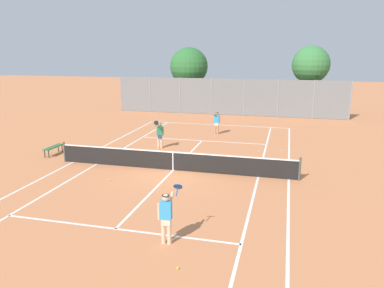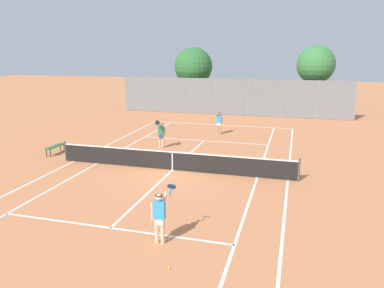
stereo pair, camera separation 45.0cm
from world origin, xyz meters
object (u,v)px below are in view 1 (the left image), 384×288
object	(u,v)px
player_near_side	(166,215)
loose_tennis_ball_2	(155,145)
loose_tennis_ball_3	(259,152)
loose_tennis_ball_0	(109,180)
loose_tennis_ball_4	(281,151)
courtside_bench	(53,148)
tennis_net	(173,160)
player_far_left	(160,133)
tree_behind_left	(190,67)
loose_tennis_ball_1	(178,268)
player_far_right	(217,121)
tree_behind_right	(311,66)

from	to	relation	value
player_near_side	loose_tennis_ball_2	size ratio (longest dim) A/B	26.88
loose_tennis_ball_2	loose_tennis_ball_3	xyz separation A→B (m)	(6.32, 0.08, 0.00)
player_near_side	loose_tennis_ball_0	world-z (taller)	player_near_side
loose_tennis_ball_2	loose_tennis_ball_4	bearing A→B (deg)	5.02
loose_tennis_ball_3	courtside_bench	world-z (taller)	courtside_bench
tennis_net	loose_tennis_ball_2	world-z (taller)	tennis_net
player_far_left	tree_behind_left	distance (m)	15.49
loose_tennis_ball_1	tennis_net	bearing A→B (deg)	107.99
courtside_bench	tree_behind_left	bearing A→B (deg)	79.63
player_near_side	loose_tennis_ball_0	size ratio (longest dim) A/B	26.88
player_near_side	player_far_right	xyz separation A→B (m)	(-1.37, 15.41, -0.02)
player_near_side	loose_tennis_ball_1	bearing A→B (deg)	-60.09
loose_tennis_ball_4	loose_tennis_ball_1	bearing A→B (deg)	-100.43
loose_tennis_ball_3	tree_behind_left	bearing A→B (deg)	118.72
player_near_side	player_far_right	size ratio (longest dim) A/B	1.11
player_far_left	player_far_right	bearing A→B (deg)	61.11
player_far_left	loose_tennis_ball_2	bearing A→B (deg)	134.94
tree_behind_left	player_far_left	bearing A→B (deg)	-82.12
tennis_net	player_near_side	distance (m)	7.16
loose_tennis_ball_1	loose_tennis_ball_4	world-z (taller)	same
tree_behind_left	loose_tennis_ball_2	bearing A→B (deg)	-83.69
player_far_left	loose_tennis_ball_2	size ratio (longest dim) A/B	26.88
tennis_net	courtside_bench	distance (m)	7.43
loose_tennis_ball_3	courtside_bench	bearing A→B (deg)	-163.27
player_near_side	courtside_bench	xyz separation A→B (m)	(-9.28, 7.95, -0.52)
loose_tennis_ball_0	player_far_left	bearing A→B (deg)	86.81
loose_tennis_ball_0	loose_tennis_ball_2	world-z (taller)	same
tennis_net	loose_tennis_ball_0	distance (m)	3.22
player_near_side	loose_tennis_ball_3	bearing A→B (deg)	80.42
player_far_left	loose_tennis_ball_0	bearing A→B (deg)	-93.19
loose_tennis_ball_1	loose_tennis_ball_3	bearing A→B (deg)	84.57
player_far_right	loose_tennis_ball_1	bearing A→B (deg)	-82.85
player_near_side	loose_tennis_ball_1	distance (m)	1.69
tennis_net	loose_tennis_ball_2	distance (m)	5.03
loose_tennis_ball_4	tree_behind_left	size ratio (longest dim) A/B	0.01
loose_tennis_ball_2	tree_behind_left	bearing A→B (deg)	96.31
player_near_side	player_far_left	bearing A→B (deg)	110.10
loose_tennis_ball_3	tree_behind_left	world-z (taller)	tree_behind_left
loose_tennis_ball_4	tree_behind_right	distance (m)	14.89
loose_tennis_ball_0	tree_behind_left	world-z (taller)	tree_behind_left
player_far_left	loose_tennis_ball_0	distance (m)	6.11
player_far_left	player_far_right	world-z (taller)	player_far_left
tree_behind_right	loose_tennis_ball_3	bearing A→B (deg)	-102.46
player_far_left	loose_tennis_ball_3	bearing A→B (deg)	5.36
loose_tennis_ball_3	loose_tennis_ball_4	xyz separation A→B (m)	(1.23, 0.58, 0.00)
loose_tennis_ball_0	courtside_bench	distance (m)	5.96
player_far_right	tree_behind_right	xyz separation A→B (m)	(6.53, 10.59, 3.43)
loose_tennis_ball_0	loose_tennis_ball_3	world-z (taller)	same
player_far_left	player_near_side	bearing A→B (deg)	-69.90
loose_tennis_ball_1	loose_tennis_ball_4	xyz separation A→B (m)	(2.42, 13.14, 0.00)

